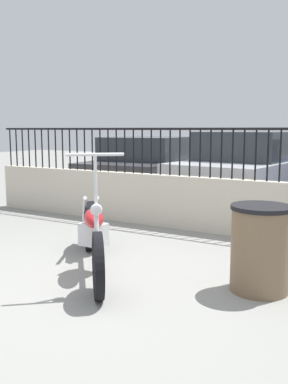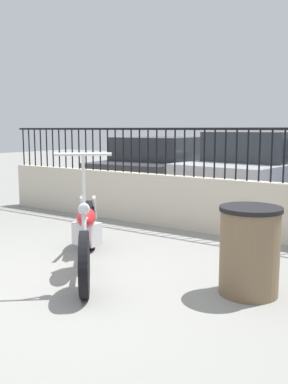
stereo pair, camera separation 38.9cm
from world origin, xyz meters
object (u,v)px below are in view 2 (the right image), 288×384
Objects in this scene: trash_bin at (249,250)px; car_silver at (268,169)px; motorcycle_red at (88,232)px; car_dark_grey at (165,166)px.

car_silver is (-1.38, 4.62, 0.31)m from trash_bin.
motorcycle_red is 1.79m from trash_bin.
trash_bin is 0.17× the size of car_silver.
car_dark_grey reaches higher than motorcycle_red.
car_silver is at bearing 106.66° from trash_bin.
trash_bin is at bearing -157.24° from car_silver.
car_dark_grey is at bearing 162.34° from motorcycle_red.
car_silver reaches higher than trash_bin.
car_silver is (0.40, 4.84, 0.34)m from motorcycle_red.
trash_bin is 4.83m from car_silver.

